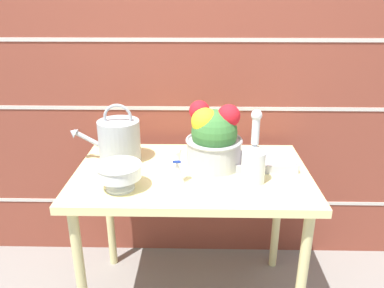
# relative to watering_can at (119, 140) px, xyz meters

# --- Properties ---
(brick_wall) EXTENTS (3.60, 0.08, 2.20)m
(brick_wall) POSITION_rel_watering_can_xyz_m (0.35, 0.33, 0.26)
(brick_wall) COLOR brown
(brick_wall) RESTS_ON ground_plane
(patio_table) EXTENTS (1.07, 0.66, 0.74)m
(patio_table) POSITION_rel_watering_can_xyz_m (0.35, -0.11, -0.19)
(patio_table) COLOR beige
(patio_table) RESTS_ON ground_plane
(watering_can) EXTENTS (0.34, 0.20, 0.28)m
(watering_can) POSITION_rel_watering_can_xyz_m (0.00, 0.00, 0.00)
(watering_can) COLOR #9EA3A8
(watering_can) RESTS_ON patio_table
(crystal_pedestal_bowl) EXTENTS (0.19, 0.19, 0.11)m
(crystal_pedestal_bowl) POSITION_rel_watering_can_xyz_m (0.06, -0.29, -0.03)
(crystal_pedestal_bowl) COLOR silver
(crystal_pedestal_bowl) RESTS_ON patio_table
(flower_planter) EXTENTS (0.26, 0.26, 0.31)m
(flower_planter) POSITION_rel_watering_can_xyz_m (0.45, -0.05, 0.04)
(flower_planter) COLOR #ADADB2
(flower_planter) RESTS_ON patio_table
(glass_decanter) EXTENTS (0.10, 0.10, 0.32)m
(glass_decanter) POSITION_rel_watering_can_xyz_m (0.62, -0.21, 0.00)
(glass_decanter) COLOR silver
(glass_decanter) RESTS_ON patio_table
(figurine_vase) EXTENTS (0.06, 0.06, 0.17)m
(figurine_vase) POSITION_rel_watering_can_xyz_m (0.29, -0.24, -0.04)
(figurine_vase) COLOR white
(figurine_vase) RESTS_ON patio_table
(wire_tray) EXTENTS (0.28, 0.19, 0.04)m
(wire_tray) POSITION_rel_watering_can_xyz_m (0.69, -0.04, -0.09)
(wire_tray) COLOR #B7B7BC
(wire_tray) RESTS_ON patio_table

